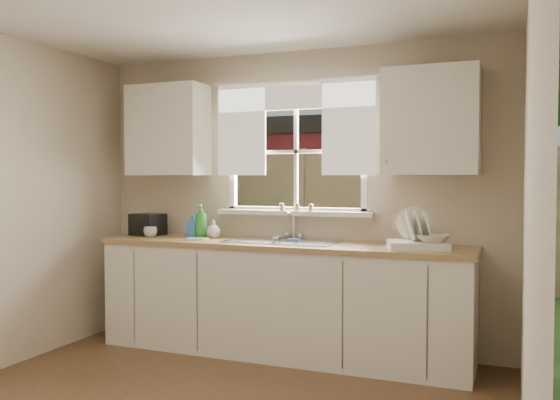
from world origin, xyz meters
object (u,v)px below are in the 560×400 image
at_px(dish_rack, 417,239).
at_px(black_appliance, 148,224).
at_px(soap_bottle_a, 201,221).
at_px(cup, 150,232).

xyz_separation_m(dish_rack, black_appliance, (-2.42, 0.13, 0.03)).
bearing_deg(black_appliance, soap_bottle_a, 10.83).
distance_m(dish_rack, soap_bottle_a, 1.88).
bearing_deg(soap_bottle_a, cup, -142.84).
bearing_deg(dish_rack, cup, -179.10).
relative_size(dish_rack, cup, 4.26).
relative_size(soap_bottle_a, black_appliance, 1.09).
height_order(dish_rack, black_appliance, dish_rack).
distance_m(soap_bottle_a, black_appliance, 0.55).
distance_m(dish_rack, black_appliance, 2.43).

